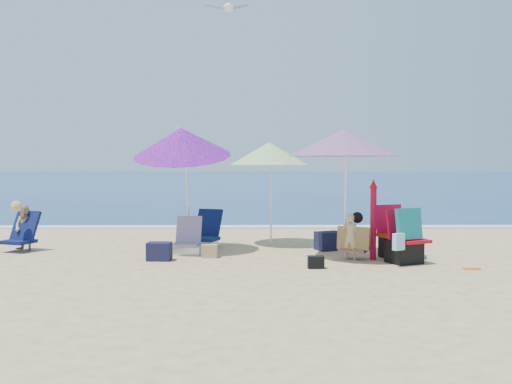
{
  "coord_description": "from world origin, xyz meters",
  "views": [
    {
      "loc": [
        -0.39,
        -9.2,
        1.63
      ],
      "look_at": [
        -0.3,
        1.0,
        1.1
      ],
      "focal_mm": 40.89,
      "sensor_mm": 36.0,
      "label": 1
    }
  ],
  "objects_px": {
    "umbrella_blue": "(182,142)",
    "camp_chair_right": "(405,243)",
    "person_center": "(352,237)",
    "chair_rainbow": "(188,244)",
    "umbrella_striped": "(269,154)",
    "person_left": "(24,228)",
    "umbrella_turquoise": "(344,143)",
    "furled_umbrella": "(373,215)",
    "seagull": "(228,8)",
    "camp_chair_left": "(396,242)",
    "chair_navy": "(204,236)"
  },
  "relations": [
    {
      "from": "seagull",
      "to": "umbrella_turquoise",
      "type": "bearing_deg",
      "value": -37.65
    },
    {
      "from": "umbrella_blue",
      "to": "person_left",
      "type": "distance_m",
      "value": 3.32
    },
    {
      "from": "umbrella_striped",
      "to": "person_left",
      "type": "height_order",
      "value": "umbrella_striped"
    },
    {
      "from": "umbrella_striped",
      "to": "person_center",
      "type": "bearing_deg",
      "value": -54.2
    },
    {
      "from": "person_center",
      "to": "camp_chair_right",
      "type": "bearing_deg",
      "value": -23.75
    },
    {
      "from": "chair_rainbow",
      "to": "camp_chair_right",
      "type": "xyz_separation_m",
      "value": [
        3.6,
        -1.06,
        0.15
      ]
    },
    {
      "from": "umbrella_turquoise",
      "to": "umbrella_striped",
      "type": "relative_size",
      "value": 1.19
    },
    {
      "from": "umbrella_striped",
      "to": "umbrella_blue",
      "type": "height_order",
      "value": "umbrella_blue"
    },
    {
      "from": "furled_umbrella",
      "to": "seagull",
      "type": "distance_m",
      "value": 4.95
    },
    {
      "from": "chair_rainbow",
      "to": "chair_navy",
      "type": "bearing_deg",
      "value": 75.43
    },
    {
      "from": "umbrella_turquoise",
      "to": "furled_umbrella",
      "type": "distance_m",
      "value": 1.33
    },
    {
      "from": "camp_chair_right",
      "to": "seagull",
      "type": "xyz_separation_m",
      "value": [
        -2.91,
        2.2,
        4.28
      ]
    },
    {
      "from": "furled_umbrella",
      "to": "camp_chair_left",
      "type": "xyz_separation_m",
      "value": [
        0.44,
        0.22,
        -0.47
      ]
    },
    {
      "from": "chair_navy",
      "to": "camp_chair_left",
      "type": "distance_m",
      "value": 3.63
    },
    {
      "from": "umbrella_blue",
      "to": "furled_umbrella",
      "type": "relative_size",
      "value": 1.8
    },
    {
      "from": "chair_rainbow",
      "to": "umbrella_striped",
      "type": "bearing_deg",
      "value": 37.15
    },
    {
      "from": "chair_rainbow",
      "to": "person_center",
      "type": "distance_m",
      "value": 2.91
    },
    {
      "from": "furled_umbrella",
      "to": "chair_rainbow",
      "type": "relative_size",
      "value": 2.08
    },
    {
      "from": "umbrella_turquoise",
      "to": "seagull",
      "type": "bearing_deg",
      "value": 142.35
    },
    {
      "from": "umbrella_blue",
      "to": "chair_navy",
      "type": "bearing_deg",
      "value": 62.44
    },
    {
      "from": "chair_rainbow",
      "to": "camp_chair_left",
      "type": "bearing_deg",
      "value": -7.54
    },
    {
      "from": "camp_chair_right",
      "to": "person_left",
      "type": "bearing_deg",
      "value": 167.96
    },
    {
      "from": "chair_rainbow",
      "to": "furled_umbrella",
      "type": "bearing_deg",
      "value": -12.44
    },
    {
      "from": "umbrella_blue",
      "to": "chair_rainbow",
      "type": "height_order",
      "value": "umbrella_blue"
    },
    {
      "from": "seagull",
      "to": "furled_umbrella",
      "type": "bearing_deg",
      "value": -36.56
    },
    {
      "from": "umbrella_blue",
      "to": "person_center",
      "type": "xyz_separation_m",
      "value": [
        2.93,
        -0.93,
        -1.6
      ]
    },
    {
      "from": "camp_chair_left",
      "to": "umbrella_blue",
      "type": "bearing_deg",
      "value": 169.56
    },
    {
      "from": "umbrella_striped",
      "to": "camp_chair_left",
      "type": "relative_size",
      "value": 2.3
    },
    {
      "from": "umbrella_blue",
      "to": "camp_chair_right",
      "type": "bearing_deg",
      "value": -18.9
    },
    {
      "from": "umbrella_turquoise",
      "to": "chair_rainbow",
      "type": "bearing_deg",
      "value": 171.12
    },
    {
      "from": "chair_navy",
      "to": "chair_rainbow",
      "type": "height_order",
      "value": "chair_navy"
    },
    {
      "from": "umbrella_turquoise",
      "to": "chair_navy",
      "type": "xyz_separation_m",
      "value": [
        -2.48,
        1.29,
        -1.77
      ]
    },
    {
      "from": "chair_navy",
      "to": "person_center",
      "type": "height_order",
      "value": "person_center"
    },
    {
      "from": "chair_navy",
      "to": "umbrella_turquoise",
      "type": "bearing_deg",
      "value": -27.49
    },
    {
      "from": "furled_umbrella",
      "to": "camp_chair_right",
      "type": "distance_m",
      "value": 0.7
    },
    {
      "from": "chair_navy",
      "to": "person_left",
      "type": "xyz_separation_m",
      "value": [
        -3.27,
        -0.52,
        0.24
      ]
    },
    {
      "from": "umbrella_blue",
      "to": "camp_chair_right",
      "type": "height_order",
      "value": "umbrella_blue"
    },
    {
      "from": "person_center",
      "to": "seagull",
      "type": "height_order",
      "value": "seagull"
    },
    {
      "from": "umbrella_blue",
      "to": "person_center",
      "type": "distance_m",
      "value": 3.47
    },
    {
      "from": "person_left",
      "to": "seagull",
      "type": "relative_size",
      "value": 1.09
    },
    {
      "from": "umbrella_striped",
      "to": "camp_chair_right",
      "type": "xyz_separation_m",
      "value": [
        2.11,
        -2.19,
        -1.46
      ]
    },
    {
      "from": "person_left",
      "to": "chair_rainbow",
      "type": "bearing_deg",
      "value": -6.61
    },
    {
      "from": "umbrella_turquoise",
      "to": "camp_chair_right",
      "type": "relative_size",
      "value": 2.69
    },
    {
      "from": "umbrella_turquoise",
      "to": "camp_chair_right",
      "type": "distance_m",
      "value": 1.96
    },
    {
      "from": "chair_rainbow",
      "to": "camp_chair_left",
      "type": "relative_size",
      "value": 0.72
    },
    {
      "from": "camp_chair_left",
      "to": "person_center",
      "type": "height_order",
      "value": "camp_chair_left"
    },
    {
      "from": "umbrella_striped",
      "to": "furled_umbrella",
      "type": "bearing_deg",
      "value": -47.37
    },
    {
      "from": "chair_navy",
      "to": "chair_rainbow",
      "type": "xyz_separation_m",
      "value": [
        -0.23,
        -0.87,
        -0.02
      ]
    },
    {
      "from": "umbrella_blue",
      "to": "chair_rainbow",
      "type": "distance_m",
      "value": 1.83
    },
    {
      "from": "umbrella_turquoise",
      "to": "camp_chair_right",
      "type": "height_order",
      "value": "umbrella_turquoise"
    }
  ]
}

